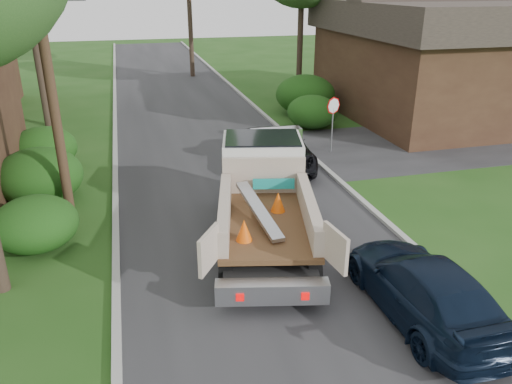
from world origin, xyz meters
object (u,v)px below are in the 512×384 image
object	(u,v)px
utility_pole	(46,52)
flatbed_truck	(264,187)
black_pickup	(279,149)
stop_sign	(333,113)
house_right	(431,58)
navy_suv	(424,288)

from	to	relation	value
utility_pole	flatbed_truck	xyz separation A→B (m)	(5.76, -2.51, -3.77)
utility_pole	flatbed_truck	distance (m)	7.33
black_pickup	stop_sign	bearing A→B (deg)	30.23
utility_pole	house_right	bearing A→B (deg)	26.01
stop_sign	utility_pole	size ratio (longest dim) A/B	0.25
black_pickup	navy_suv	distance (m)	10.34
stop_sign	navy_suv	distance (m)	11.84
house_right	flatbed_truck	world-z (taller)	house_right
stop_sign	flatbed_truck	size ratio (longest dim) A/B	0.34
house_right	black_pickup	bearing A→B (deg)	-149.85
utility_pole	house_right	xyz separation A→B (m)	(18.48, 9.02, -2.01)
stop_sign	navy_suv	size ratio (longest dim) A/B	0.51
utility_pole	navy_suv	distance (m)	11.88
stop_sign	house_right	world-z (taller)	house_right
utility_pole	flatbed_truck	size ratio (longest dim) A/B	1.38
flatbed_truck	black_pickup	bearing A→B (deg)	81.48
utility_pole	flatbed_truck	bearing A→B (deg)	-23.59
navy_suv	black_pickup	bearing A→B (deg)	-89.05
utility_pole	navy_suv	size ratio (longest dim) A/B	2.04
stop_sign	navy_suv	bearing A→B (deg)	-102.74
stop_sign	flatbed_truck	bearing A→B (deg)	-127.00
flatbed_truck	navy_suv	xyz separation A→B (m)	(2.32, -4.97, -0.69)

